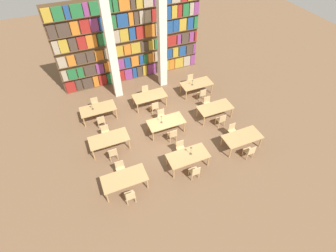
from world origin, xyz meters
name	(u,v)px	position (x,y,z in m)	size (l,w,h in m)	color
ground_plane	(166,132)	(0.00, 0.00, 0.00)	(40.00, 40.00, 0.00)	brown
bookshelf_bank	(131,41)	(0.01, 5.75, 2.69)	(9.32, 0.35, 5.50)	brown
pillar_left	(112,52)	(-1.53, 4.32, 3.00)	(0.46, 0.46, 6.00)	silver
pillar_center	(162,42)	(1.53, 4.32, 3.00)	(0.46, 0.46, 6.00)	silver
reading_table_0	(124,179)	(-3.05, -2.57, 0.67)	(1.98, 0.98, 0.75)	tan
chair_0	(130,196)	(-3.04, -3.34, 0.46)	(0.42, 0.40, 0.86)	tan
chair_1	(120,169)	(-3.04, -1.80, 0.46)	(0.42, 0.40, 0.86)	tan
reading_table_1	(188,157)	(0.07, -2.51, 0.67)	(1.98, 0.98, 0.75)	tan
chair_2	(195,172)	(0.06, -3.29, 0.46)	(0.42, 0.40, 0.86)	tan
chair_3	(181,148)	(0.06, -1.74, 0.46)	(0.42, 0.40, 0.86)	tan
desk_lamp_0	(191,149)	(0.23, -2.47, 1.08)	(0.14, 0.14, 0.50)	brown
reading_table_2	(242,138)	(3.14, -2.48, 0.67)	(1.98, 0.98, 0.75)	tan
chair_4	(250,151)	(3.11, -3.25, 0.46)	(0.42, 0.40, 0.86)	tan
chair_5	(232,131)	(3.11, -1.70, 0.46)	(0.42, 0.40, 0.86)	tan
reading_table_3	(109,139)	(-3.12, 0.01, 0.67)	(1.98, 0.98, 0.75)	tan
chair_6	(113,153)	(-3.14, -0.76, 0.46)	(0.42, 0.40, 0.86)	tan
chair_7	(106,132)	(-3.14, 0.79, 0.46)	(0.42, 0.40, 0.86)	tan
reading_table_4	(166,122)	(0.01, 0.04, 0.67)	(1.98, 0.98, 0.75)	tan
chair_8	(173,135)	(0.06, -0.73, 0.46)	(0.42, 0.40, 0.86)	tan
chair_9	(162,116)	(0.06, 0.81, 0.46)	(0.42, 0.40, 0.86)	tan
desk_lamp_1	(161,118)	(-0.24, 0.06, 1.08)	(0.14, 0.14, 0.50)	brown
reading_table_5	(215,108)	(3.03, 0.05, 0.67)	(1.98, 0.98, 0.75)	tan
chair_10	(221,120)	(3.00, -0.73, 0.46)	(0.42, 0.40, 0.86)	tan
chair_11	(208,103)	(3.00, 0.82, 0.46)	(0.42, 0.40, 0.86)	tan
reading_table_6	(98,109)	(-3.14, 2.53, 0.67)	(1.98, 0.98, 0.75)	tan
chair_12	(101,121)	(-3.17, 1.75, 0.46)	(0.42, 0.40, 0.86)	tan
chair_13	(95,104)	(-3.17, 3.30, 0.46)	(0.42, 0.40, 0.86)	tan
desk_lamp_2	(92,105)	(-3.40, 2.56, 1.03)	(0.14, 0.14, 0.42)	brown
reading_table_7	(150,96)	(-0.04, 2.49, 0.67)	(1.98, 0.98, 0.75)	tan
chair_14	(155,107)	(-0.02, 1.72, 0.46)	(0.42, 0.40, 0.86)	tan
chair_15	(146,92)	(-0.02, 3.27, 0.46)	(0.42, 0.40, 0.86)	tan
reading_table_8	(197,84)	(3.12, 2.51, 0.67)	(1.98, 0.98, 0.75)	tan
chair_16	(202,94)	(3.11, 1.74, 0.46)	(0.42, 0.40, 0.86)	tan
chair_17	(191,81)	(3.11, 3.29, 0.46)	(0.42, 0.40, 0.86)	tan
desk_lamp_3	(193,81)	(2.79, 2.47, 1.01)	(0.14, 0.14, 0.39)	brown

